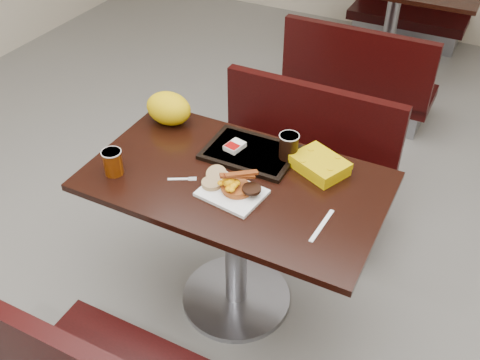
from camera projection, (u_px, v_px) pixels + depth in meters
The scene contains 23 objects.
floor at pixel (236, 299), 2.69m from camera, with size 6.00×7.00×0.01m, color gray.
table_near at pixel (236, 244), 2.45m from camera, with size 1.20×0.70×0.75m, color black, non-canonical shape.
bench_near_n at pixel (296, 163), 2.95m from camera, with size 1.00×0.46×0.72m, color black, non-canonical shape.
table_far at pixel (390, 30), 4.26m from camera, with size 1.20×0.70×0.75m, color black, non-canonical shape.
bench_far_s at pixel (363, 69), 3.78m from camera, with size 1.00×0.46×0.72m, color black, non-canonical shape.
bench_far_n at pixel (411, 2), 4.76m from camera, with size 1.00×0.46×0.72m, color black, non-canonical shape.
platter at pixel (232, 193), 2.14m from camera, with size 0.24×0.19×0.01m, color white.
pancake_stack at pixel (237, 188), 2.13m from camera, with size 0.12×0.12×0.02m, color #A9501C.
sausage_patty at pixel (252, 189), 2.10m from camera, with size 0.07×0.07×0.01m, color black.
scrambled_eggs at pixel (229, 183), 2.10m from camera, with size 0.08×0.07×0.04m, color #E1A004.
bacon_strips at pixel (237, 175), 2.09m from camera, with size 0.14×0.06×0.01m, color #450B04, non-canonical shape.
muffin_bottom at pixel (212, 183), 2.16m from camera, with size 0.08×0.08×0.02m, color tan.
muffin_top at pixel (216, 174), 2.18m from camera, with size 0.08×0.08×0.02m, color tan.
coffee_cup_near at pixel (113, 162), 2.21m from camera, with size 0.08×0.08×0.11m, color #833604.
fork at pixel (178, 179), 2.21m from camera, with size 0.12×0.02×0.00m, color white, non-canonical shape.
knife at pixel (322, 226), 2.00m from camera, with size 0.19×0.02×0.00m, color white.
condiment_syrup at pixel (235, 163), 2.29m from camera, with size 0.04×0.03×0.01m, color #C75B08.
condiment_ketchup at pixel (217, 175), 2.23m from camera, with size 0.04×0.03×0.01m, color #8C0504.
tray at pixel (250, 152), 2.34m from camera, with size 0.38×0.27×0.02m, color black.
hashbrown_sleeve_left at pixel (235, 146), 2.34m from camera, with size 0.06×0.08×0.02m, color silver.
coffee_cup_far at pixel (289, 146), 2.27m from camera, with size 0.08×0.08×0.11m, color black.
clamshell at pixel (320, 165), 2.24m from camera, with size 0.21×0.16×0.06m, color #CEA603.
paper_bag at pixel (169, 108), 2.50m from camera, with size 0.21×0.16×0.15m, color #F1B908.
Camera 1 is at (0.80, -1.54, 2.13)m, focal length 41.30 mm.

